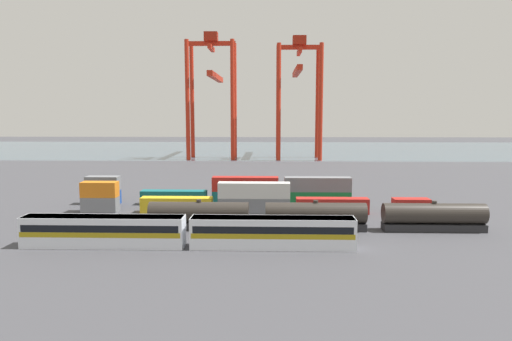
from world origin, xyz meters
name	(u,v)px	position (x,y,z in m)	size (l,w,h in m)	color
ground_plane	(270,178)	(0.00, 40.00, 0.00)	(420.00, 420.00, 0.00)	#424247
harbour_water	(270,149)	(0.00, 137.99, 0.00)	(400.00, 110.00, 0.01)	#475B6B
passenger_train	(188,231)	(-10.25, -23.24, 2.14)	(41.86, 3.14, 3.90)	silver
freight_tank_row	(316,216)	(6.67, -13.99, 2.06)	(48.21, 2.90, 4.36)	#232326
shipping_container_0	(100,204)	(-28.96, -2.53, 1.30)	(6.04, 2.44, 2.60)	slate
shipping_container_1	(100,189)	(-28.96, -2.53, 3.90)	(6.04, 2.44, 2.60)	orange
shipping_container_2	(177,205)	(-15.78, -2.53, 1.30)	(12.10, 2.44, 2.60)	gold
shipping_container_3	(254,205)	(-2.60, -2.53, 1.30)	(12.10, 2.44, 2.60)	slate
shipping_container_4	(254,190)	(-2.60, -2.53, 3.90)	(12.10, 2.44, 2.60)	silver
shipping_container_5	(332,206)	(10.58, -2.53, 1.30)	(12.10, 2.44, 2.60)	#AD211C
shipping_container_6	(411,206)	(23.76, -2.53, 1.30)	(6.04, 2.44, 2.60)	#AD211C
shipping_container_7	(103,197)	(-30.90, 4.35, 1.30)	(6.04, 2.44, 2.60)	#1C4299
shipping_container_8	(103,183)	(-30.90, 4.35, 3.90)	(6.04, 2.44, 2.60)	slate
shipping_container_9	(174,197)	(-17.67, 4.35, 1.30)	(12.10, 2.44, 2.60)	#146066
shipping_container_10	(245,198)	(-4.44, 4.35, 1.30)	(12.10, 2.44, 2.60)	#146066
shipping_container_11	(245,184)	(-4.44, 4.35, 3.90)	(12.10, 2.44, 2.60)	#AD211C
shipping_container_12	(317,198)	(8.79, 4.35, 1.30)	(12.10, 2.44, 2.60)	#197538
shipping_container_13	(318,184)	(8.79, 4.35, 3.90)	(12.10, 2.44, 2.60)	slate
gantry_crane_west	(213,84)	(-21.40, 95.32, 27.41)	(17.73, 38.39, 45.80)	red
gantry_crane_central	(298,85)	(10.47, 94.95, 27.20)	(16.43, 36.44, 44.34)	red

